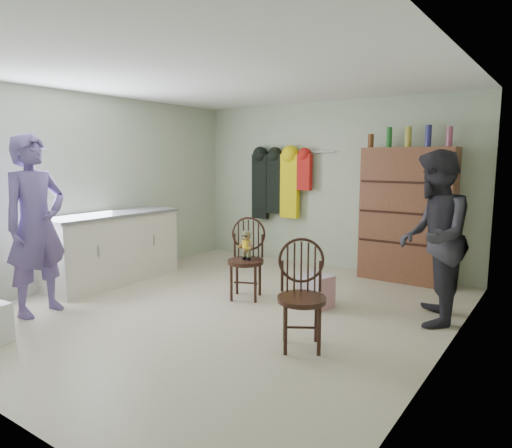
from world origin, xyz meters
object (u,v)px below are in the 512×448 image
Objects in this scene: chair_far at (302,290)px; chair_front at (247,253)px; dresser at (407,215)px; counter at (113,248)px.

chair_front is at bearing 112.30° from chair_far.
dresser is (0.09, 2.71, 0.39)m from chair_far.
chair_far is at bearing -59.78° from chair_front.
dresser is (3.20, 2.30, 0.44)m from counter.
chair_far is at bearing -7.51° from counter.
dresser is at bearing 29.72° from chair_front.
counter is at bearing 140.28° from chair_far.
chair_far is (3.11, -0.41, 0.04)m from counter.
counter is 1.94× the size of chair_front.
chair_front is at bearing 14.16° from counter.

